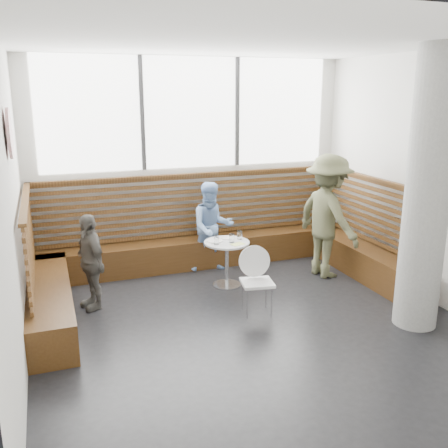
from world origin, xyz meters
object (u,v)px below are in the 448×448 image
object	(u,v)px
concrete_column	(428,193)
child_left	(90,262)
cafe_chair	(255,275)
child_back	(212,227)
adult_man	(328,216)
cafe_table	(227,254)

from	to	relation	value
concrete_column	child_left	size ratio (longest dim) A/B	2.59
cafe_chair	child_back	world-z (taller)	child_back
concrete_column	cafe_chair	distance (m)	2.22
child_left	concrete_column	bearing A→B (deg)	46.73
adult_man	concrete_column	bearing A→B (deg)	175.29
adult_man	child_left	world-z (taller)	adult_man
concrete_column	adult_man	size ratio (longest dim) A/B	1.75
concrete_column	cafe_chair	world-z (taller)	concrete_column
cafe_table	child_back	bearing A→B (deg)	88.96
child_left	adult_man	bearing A→B (deg)	73.27
adult_man	child_back	size ratio (longest dim) A/B	1.32
child_back	child_left	bearing A→B (deg)	-153.06
adult_man	child_back	xyz separation A→B (m)	(-1.54, 0.78, -0.22)
cafe_table	cafe_chair	bearing A→B (deg)	-87.77
concrete_column	child_back	distance (m)	3.20
cafe_chair	child_back	bearing A→B (deg)	100.78
cafe_chair	child_left	distance (m)	2.09
cafe_chair	child_left	bearing A→B (deg)	166.39
child_back	concrete_column	bearing A→B (deg)	-51.96
concrete_column	child_back	size ratio (longest dim) A/B	2.31
cafe_table	child_back	size ratio (longest dim) A/B	0.48
concrete_column	cafe_chair	xyz separation A→B (m)	(-1.67, 0.96, -1.11)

